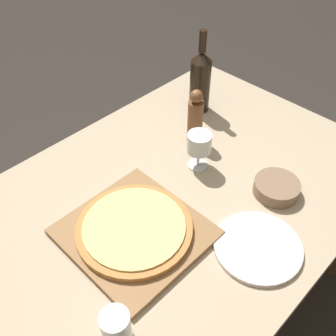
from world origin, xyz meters
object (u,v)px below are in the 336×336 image
(wine_bottle, at_px, (200,80))
(pepper_mill, at_px, (195,117))
(wine_glass, at_px, (199,144))
(small_bowl, at_px, (276,188))
(pizza, at_px, (134,228))

(wine_bottle, distance_m, pepper_mill, 0.20)
(pepper_mill, xyz_separation_m, wine_glass, (0.11, -0.10, -0.00))
(wine_glass, relative_size, small_bowl, 0.92)
(wine_bottle, xyz_separation_m, small_bowl, (0.49, -0.18, -0.11))
(pizza, xyz_separation_m, small_bowl, (0.20, 0.43, -0.01))
(pepper_mill, bearing_deg, pizza, -69.45)
(wine_bottle, relative_size, wine_glass, 2.47)
(wine_bottle, height_order, pepper_mill, wine_bottle)
(wine_bottle, bearing_deg, pepper_mill, -53.51)
(wine_glass, bearing_deg, small_bowl, 16.88)
(wine_bottle, relative_size, small_bowl, 2.28)
(pizza, xyz_separation_m, wine_glass, (-0.06, 0.35, 0.07))
(wine_bottle, xyz_separation_m, pepper_mill, (0.12, -0.16, -0.03))
(pizza, height_order, wine_bottle, wine_bottle)
(pepper_mill, height_order, wine_glass, pepper_mill)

